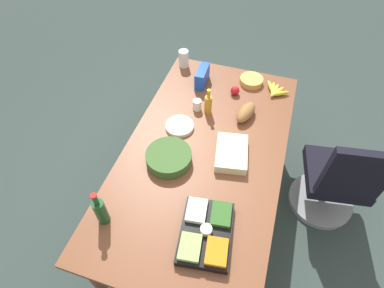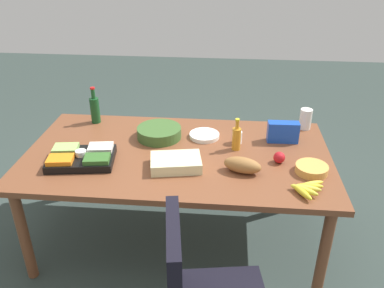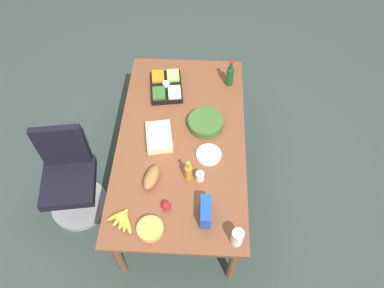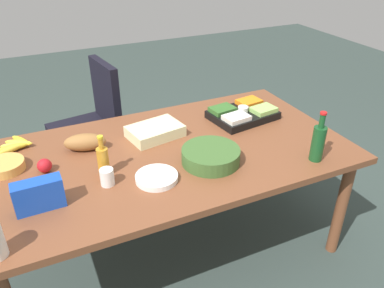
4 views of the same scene
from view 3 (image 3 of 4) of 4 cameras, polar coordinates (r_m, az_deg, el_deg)
name	(u,v)px [view 3 (image 3 of 4)]	position (r m, az deg, el deg)	size (l,w,h in m)	color
ground_plane	(183,181)	(3.93, -1.39, -5.73)	(10.00, 10.00, 0.00)	#33403C
conference_table	(182,143)	(3.35, -1.62, 0.11)	(2.09, 1.14, 0.75)	brown
office_chair	(71,182)	(3.66, -18.21, -5.55)	(0.56, 0.56, 0.99)	gray
apple_red	(166,206)	(2.92, -4.01, -9.49)	(0.08, 0.08, 0.08)	red
bread_loaf	(152,177)	(3.04, -6.26, -5.14)	(0.24, 0.11, 0.10)	olive
sheet_cake	(159,137)	(3.28, -5.12, 1.09)	(0.32, 0.22, 0.07)	beige
paper_cup	(200,176)	(3.03, 1.23, -5.02)	(0.07, 0.07, 0.09)	white
paper_plate_stack	(209,155)	(3.18, 2.59, -1.66)	(0.22, 0.22, 0.03)	white
mayo_jar	(237,237)	(2.78, 7.01, -14.12)	(0.09, 0.09, 0.16)	white
wine_bottle	(230,76)	(3.69, 5.88, 10.43)	(0.09, 0.09, 0.29)	#174921
veggie_tray	(166,86)	(3.68, -4.00, 8.90)	(0.46, 0.35, 0.09)	black
dressing_bottle	(188,172)	(3.00, -0.55, -4.41)	(0.07, 0.07, 0.23)	orange
banana_bunch	(123,220)	(2.93, -10.67, -11.40)	(0.22, 0.22, 0.04)	yellow
chip_bag_blue	(206,212)	(2.85, 2.12, -10.39)	(0.22, 0.08, 0.15)	blue
chip_bowl	(150,229)	(2.86, -6.49, -12.92)	(0.20, 0.20, 0.05)	#E4A54C
salad_bowl	(206,123)	(3.36, 2.12, 3.28)	(0.32, 0.32, 0.08)	#3B602B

